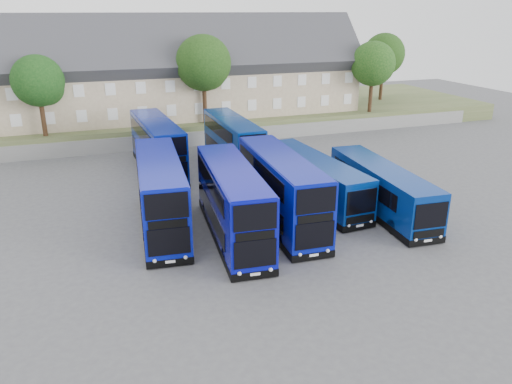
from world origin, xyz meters
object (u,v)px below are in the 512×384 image
object	(u,v)px
dd_front_left	(161,195)
coach_east_a	(314,180)
tree_mid	(205,65)
tree_east	(374,65)
tree_west	(40,83)
dd_front_mid	(232,204)
tree_far	(384,56)

from	to	relation	value
dd_front_left	coach_east_a	size ratio (longest dim) A/B	0.96
tree_mid	tree_east	distance (m)	20.02
coach_east_a	tree_mid	distance (m)	21.61
tree_west	tree_mid	size ratio (longest dim) A/B	0.83
dd_front_left	coach_east_a	xyz separation A→B (m)	(11.50, 1.04, -0.64)
dd_front_mid	tree_west	bearing A→B (deg)	120.76
tree_west	tree_east	distance (m)	36.00
dd_front_left	dd_front_mid	xyz separation A→B (m)	(3.93, -2.96, -0.03)
coach_east_a	tree_far	xyz separation A→B (m)	(22.99, 26.90, 6.11)
tree_far	tree_mid	bearing A→B (deg)	-165.96
tree_east	tree_west	bearing A→B (deg)	-180.00
dd_front_left	tree_mid	distance (m)	23.79
tree_west	tree_east	xyz separation A→B (m)	(36.00, 0.00, 0.34)
coach_east_a	tree_mid	xyz separation A→B (m)	(-3.01, 20.40, 6.45)
tree_mid	tree_east	bearing A→B (deg)	-1.43
tree_mid	dd_front_mid	bearing A→B (deg)	-100.59
tree_far	dd_front_mid	bearing A→B (deg)	-134.68
dd_front_mid	tree_west	world-z (taller)	tree_west
dd_front_mid	coach_east_a	xyz separation A→B (m)	(7.57, 4.00, -0.61)
dd_front_mid	tree_far	size ratio (longest dim) A/B	1.34
tree_west	tree_east	bearing A→B (deg)	0.00
dd_front_left	dd_front_mid	distance (m)	4.92
tree_mid	coach_east_a	bearing A→B (deg)	-81.62
tree_west	tree_mid	xyz separation A→B (m)	(16.00, 0.50, 1.02)
tree_west	tree_far	xyz separation A→B (m)	(42.00, 7.00, 0.68)
dd_front_mid	tree_west	size ratio (longest dim) A/B	1.51
dd_front_left	tree_east	world-z (taller)	tree_east
dd_front_left	tree_mid	bearing A→B (deg)	73.78
dd_front_mid	tree_mid	world-z (taller)	tree_mid
coach_east_a	tree_east	size ratio (longest dim) A/B	1.50
dd_front_mid	tree_mid	bearing A→B (deg)	84.60
dd_front_left	tree_east	size ratio (longest dim) A/B	1.44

